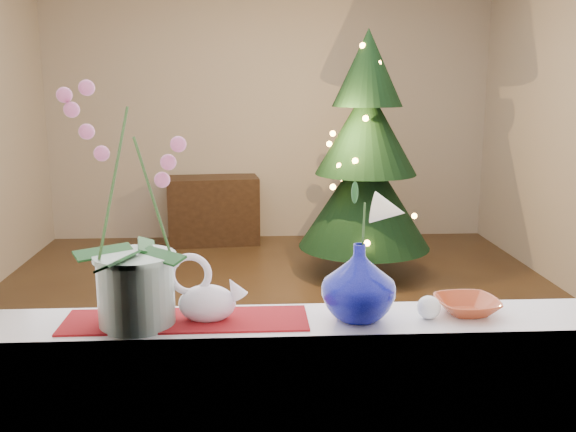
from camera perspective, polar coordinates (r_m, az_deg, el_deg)
name	(u,v)px	position (r m, az deg, el deg)	size (l,w,h in m)	color
ground	(281,321)	(4.43, -0.64, -9.35)	(5.00, 5.00, 0.00)	#352415
wall_back	(269,108)	(6.64, -1.67, 9.61)	(4.50, 0.10, 2.70)	beige
wall_front	(324,179)	(1.66, 3.23, 3.31)	(4.50, 0.10, 2.70)	beige
windowsill	(317,325)	(1.90, 2.62, -9.65)	(2.20, 0.26, 0.04)	white
window_frame	(324,39)	(1.67, 3.25, 15.40)	(2.22, 0.06, 1.60)	white
runner	(186,320)	(1.89, -9.04, -9.14)	(0.70, 0.20, 0.01)	maroon
orchid_pot	(132,207)	(1.80, -13.70, 0.77)	(0.23, 0.23, 0.68)	beige
swan	(207,289)	(1.86, -7.23, -6.48)	(0.22, 0.10, 0.19)	white
blue_vase	(359,276)	(1.86, 6.31, -5.34)	(0.25, 0.25, 0.26)	#060B6C
lily	(361,199)	(1.81, 6.47, 1.51)	(0.14, 0.08, 0.19)	white
paperweight	(429,307)	(1.92, 12.41, -7.93)	(0.07, 0.07, 0.07)	white
amber_dish	(467,307)	(2.00, 15.62, -7.78)	(0.16, 0.16, 0.04)	#AA4120
xmas_tree	(366,155)	(5.37, 6.93, 5.43)	(1.11, 1.11, 2.03)	black
side_table	(213,210)	(6.51, -6.67, 0.52)	(0.90, 0.45, 0.67)	black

